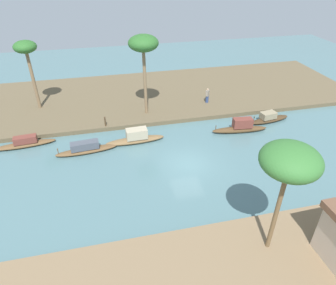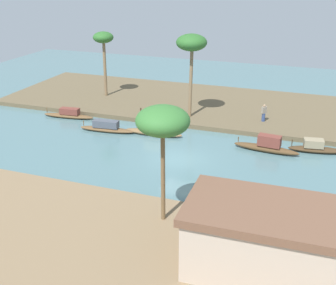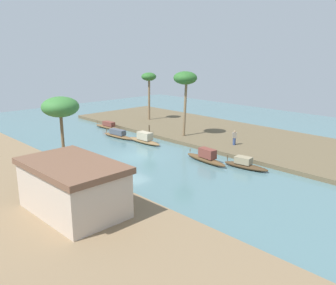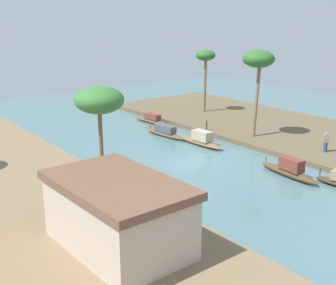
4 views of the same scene
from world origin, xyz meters
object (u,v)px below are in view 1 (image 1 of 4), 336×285
Objects in this scene: sampan_foreground at (25,143)px; palm_tree_right_short at (290,162)px; palm_tree_left_near at (143,45)px; sampan_near_left_bank at (86,149)px; sampan_with_tall_canopy at (240,127)px; palm_tree_left_far at (26,50)px; sampan_midstream at (136,138)px; person_on_near_bank at (207,96)px; sampan_with_red_awning at (269,118)px; mooring_post at (105,121)px.

sampan_foreground is 22.05m from palm_tree_right_short.
sampan_near_left_bank is at bearing 42.45° from palm_tree_left_near.
sampan_with_tall_canopy is at bearing 176.12° from sampan_near_left_bank.
sampan_foreground is at bearing 86.28° from palm_tree_left_far.
palm_tree_left_far is (-0.46, -7.11, 6.12)m from sampan_foreground.
sampan_near_left_bank is at bearing 6.33° from sampan_midstream.
palm_tree_left_far is at bearing -45.49° from sampan_midstream.
sampan_foreground is 1.02× the size of sampan_near_left_bank.
sampan_foreground is at bearing -27.30° from sampan_near_left_bank.
sampan_with_tall_canopy is at bearing -127.97° from person_on_near_bank.
person_on_near_bank reaches higher than sampan_with_red_awning.
sampan_with_red_awning is (-3.67, -1.24, -0.12)m from sampan_with_tall_canopy.
sampan_with_red_awning is 0.58× the size of palm_tree_left_near.
palm_tree_right_short is (-3.95, 18.16, -0.92)m from palm_tree_left_near.
palm_tree_left_near is at bearing -27.87° from sampan_with_tall_canopy.
palm_tree_right_short reaches higher than mooring_post.
sampan_with_red_awning is at bearing -178.59° from sampan_midstream.
sampan_with_tall_canopy is at bearing 9.98° from sampan_with_red_awning.
sampan_midstream is at bearing -66.54° from palm_tree_right_short.
palm_tree_right_short is (7.83, 14.04, 5.94)m from sampan_with_red_awning.
sampan_midstream is 0.76× the size of palm_tree_left_far.
palm_tree_left_far is (6.62, -5.71, 5.58)m from mooring_post.
sampan_foreground is 3.25× the size of person_on_near_bank.
sampan_midstream is 8.59m from palm_tree_left_near.
palm_tree_right_short is (-8.24, 16.10, 5.43)m from mooring_post.
person_on_near_bank is (4.88, -4.90, 0.81)m from sampan_with_red_awning.
sampan_midstream is 13.91m from palm_tree_left_far.
palm_tree_right_short is at bearing 124.27° from palm_tree_left_far.
sampan_with_tall_canopy is at bearing 165.10° from mooring_post.
palm_tree_left_far is (17.81, -2.87, 5.27)m from person_on_near_bank.
palm_tree_left_near is at bearing -27.95° from sampan_with_red_awning.
person_on_near_bank is at bearing -73.21° from sampan_with_tall_canopy.
sampan_with_tall_canopy is 0.69× the size of palm_tree_left_near.
sampan_midstream is at bearing 164.38° from person_on_near_bank.
sampan_near_left_bank reaches higher than sampan_foreground.
palm_tree_left_near is at bearing -111.86° from sampan_midstream.
palm_tree_right_short is at bearing 102.26° from palm_tree_left_near.
sampan_foreground is 18.77m from person_on_near_bank.
person_on_near_bank is 9.21m from palm_tree_left_near.
sampan_foreground is (19.48, -1.90, -0.15)m from sampan_with_tall_canopy.
sampan_near_left_bank is (14.25, 0.26, -0.11)m from sampan_with_tall_canopy.
palm_tree_left_near is at bearing 161.53° from palm_tree_left_far.
sampan_with_tall_canopy is 1.19× the size of sampan_with_red_awning.
sampan_with_tall_canopy is (-9.89, 0.39, 0.02)m from sampan_midstream.
sampan_with_tall_canopy is 11.83m from palm_tree_left_near.
palm_tree_left_far reaches higher than sampan_near_left_bank.
sampan_with_tall_canopy is at bearing 175.57° from sampan_midstream.
sampan_with_red_awning is at bearing -155.76° from sampan_with_tall_canopy.
mooring_post is 0.14× the size of palm_tree_right_short.
palm_tree_left_near is (-6.14, -5.62, 6.86)m from sampan_near_left_bank.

